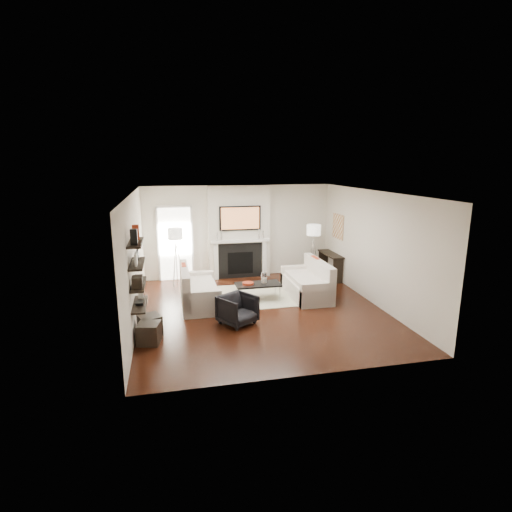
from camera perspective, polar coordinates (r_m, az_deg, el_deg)
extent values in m
plane|color=black|center=(9.34, 0.80, -7.71)|extent=(6.00, 6.00, 0.00)
plane|color=white|center=(8.74, 0.86, 9.05)|extent=(6.00, 6.00, 0.00)
plane|color=silver|center=(11.83, -2.51, 3.54)|extent=(5.50, 0.00, 5.50)
plane|color=silver|center=(6.17, 7.25, -5.66)|extent=(5.50, 0.00, 5.50)
plane|color=silver|center=(8.75, -16.99, -0.49)|extent=(0.00, 6.00, 6.00)
plane|color=silver|center=(9.93, 16.47, 1.13)|extent=(0.00, 6.00, 6.00)
cube|color=silver|center=(11.71, -2.40, 3.44)|extent=(1.80, 0.25, 2.70)
cube|color=black|center=(11.75, -2.25, -0.66)|extent=(1.30, 0.02, 1.04)
cube|color=black|center=(11.76, -2.24, -1.00)|extent=(0.75, 0.02, 0.65)
cube|color=white|center=(11.61, -5.72, -0.73)|extent=(0.12, 0.08, 1.10)
cube|color=white|center=(11.86, 1.20, -0.37)|extent=(0.12, 0.08, 1.10)
cube|color=white|center=(11.57, -2.23, 2.17)|extent=(1.70, 0.18, 0.07)
cube|color=black|center=(11.49, -2.28, 5.42)|extent=(1.20, 0.06, 0.70)
cube|color=#BF723F|center=(11.46, -2.25, 5.40)|extent=(1.10, 0.00, 0.62)
cylinder|color=silver|center=(11.46, -4.96, 2.96)|extent=(0.04, 0.04, 0.30)
cylinder|color=silver|center=(11.45, -5.60, 2.79)|extent=(0.04, 0.04, 0.24)
cylinder|color=silver|center=(11.65, 0.42, 3.18)|extent=(0.04, 0.04, 0.30)
cylinder|color=silver|center=(11.69, 1.04, 3.06)|extent=(0.04, 0.04, 0.24)
cube|color=white|center=(11.69, -11.44, 1.68)|extent=(0.90, 0.02, 2.10)
cube|color=white|center=(11.68, -13.79, 1.54)|extent=(0.06, 0.06, 2.16)
cube|color=white|center=(11.69, -9.09, 1.77)|extent=(0.06, 0.06, 2.16)
cube|color=white|center=(11.51, -11.69, 6.93)|extent=(1.02, 0.06, 0.06)
cube|color=#B7B296|center=(10.28, -0.20, -5.67)|extent=(2.60, 2.00, 0.01)
cube|color=beige|center=(9.71, -8.06, -5.70)|extent=(0.85, 1.80, 0.42)
cube|color=beige|center=(9.60, -10.12, -4.02)|extent=(0.18, 1.80, 0.80)
cube|color=beige|center=(8.92, -7.66, -6.81)|extent=(0.85, 0.18, 0.60)
cube|color=beige|center=(10.45, -8.43, -3.82)|extent=(0.85, 0.18, 0.60)
cube|color=beige|center=(9.63, -7.82, -4.22)|extent=(0.63, 1.44, 0.10)
cube|color=#A83014|center=(9.83, -10.25, -2.38)|extent=(0.10, 0.42, 0.42)
cube|color=black|center=(9.25, -10.09, -3.41)|extent=(0.10, 0.40, 0.40)
cube|color=beige|center=(10.28, 7.16, -4.60)|extent=(0.85, 1.80, 0.42)
cube|color=beige|center=(10.30, 8.97, -2.78)|extent=(0.18, 1.80, 0.80)
cube|color=beige|center=(9.53, 8.80, -5.52)|extent=(0.85, 0.18, 0.60)
cube|color=beige|center=(10.98, 5.76, -2.90)|extent=(0.85, 0.18, 0.60)
cube|color=beige|center=(10.18, 6.93, -3.23)|extent=(0.63, 1.44, 0.10)
cube|color=#A83014|center=(10.52, 8.42, -1.27)|extent=(0.10, 0.42, 0.42)
cube|color=black|center=(9.98, 9.63, -2.17)|extent=(0.10, 0.40, 0.40)
cube|color=black|center=(9.87, 0.29, -4.08)|extent=(1.10, 0.55, 0.04)
cylinder|color=silver|center=(9.64, -2.34, -5.84)|extent=(0.02, 0.02, 0.38)
cylinder|color=silver|center=(9.85, 3.42, -5.42)|extent=(0.02, 0.02, 0.38)
cylinder|color=silver|center=(10.05, -2.78, -5.04)|extent=(0.02, 0.02, 0.38)
cylinder|color=silver|center=(10.26, 2.75, -4.66)|extent=(0.02, 0.02, 0.38)
cylinder|color=white|center=(9.86, 1.14, -3.14)|extent=(0.15, 0.15, 0.26)
cylinder|color=white|center=(9.88, 1.14, -3.50)|extent=(0.09, 0.09, 0.14)
cylinder|color=#BF3A1F|center=(9.81, -1.14, -3.92)|extent=(0.28, 0.28, 0.05)
imported|color=black|center=(8.47, -2.64, -7.47)|extent=(0.90, 0.89, 0.69)
cylinder|color=silver|center=(11.24, -11.27, -1.13)|extent=(0.02, 0.02, 1.20)
cylinder|color=white|center=(11.06, -11.47, 3.14)|extent=(0.40, 0.40, 0.30)
cylinder|color=silver|center=(11.24, -10.71, -1.10)|extent=(0.25, 0.02, 1.23)
cylinder|color=silver|center=(11.33, -11.56, -1.03)|extent=(0.14, 0.22, 1.23)
cylinder|color=silver|center=(11.15, -11.54, -1.26)|extent=(0.14, 0.22, 1.23)
cylinder|color=silver|center=(11.75, 8.11, -0.38)|extent=(0.02, 0.02, 1.20)
cylinder|color=white|center=(11.58, 8.25, 3.71)|extent=(0.40, 0.40, 0.30)
cylinder|color=silver|center=(11.79, 8.61, -0.35)|extent=(0.25, 0.02, 1.23)
cylinder|color=silver|center=(11.82, 7.70, -0.29)|extent=(0.14, 0.22, 1.23)
cylinder|color=silver|center=(11.65, 8.02, -0.50)|extent=(0.14, 0.22, 1.23)
cube|color=black|center=(11.84, 10.62, 0.27)|extent=(0.35, 1.20, 0.04)
cube|color=black|center=(11.44, 11.61, -2.16)|extent=(0.30, 0.04, 0.71)
cube|color=black|center=(12.42, 9.57, -0.86)|extent=(0.30, 0.04, 0.71)
cube|color=tan|center=(11.69, 11.65, 4.16)|extent=(0.03, 0.70, 0.70)
cube|color=black|center=(7.96, -16.26, -6.67)|extent=(0.25, 1.00, 0.03)
cube|color=black|center=(7.84, -16.44, -3.91)|extent=(0.25, 1.00, 0.04)
cube|color=black|center=(7.73, -16.64, -1.08)|extent=(0.25, 1.00, 0.04)
cube|color=black|center=(7.65, -16.83, 1.83)|extent=(0.25, 1.00, 0.04)
cube|color=black|center=(7.36, -17.06, 2.62)|extent=(0.12, 0.10, 0.28)
cube|color=#A83014|center=(7.84, -16.80, 3.27)|extent=(0.12, 0.10, 0.28)
cube|color=white|center=(7.57, -16.77, -0.40)|extent=(0.04, 0.30, 0.22)
cube|color=black|center=(7.99, -16.55, 0.17)|extent=(0.04, 0.22, 0.18)
cube|color=black|center=(7.59, -16.61, -3.56)|extent=(0.18, 0.25, 0.20)
cube|color=black|center=(7.98, -16.40, -3.03)|extent=(0.15, 0.12, 0.12)
cube|color=black|center=(7.92, -16.29, -6.44)|extent=(0.14, 0.20, 0.05)
cube|color=white|center=(8.26, -16.16, -5.16)|extent=(0.10, 0.10, 0.18)
cylinder|color=black|center=(9.56, -16.62, 2.81)|extent=(0.04, 0.34, 0.34)
cylinder|color=white|center=(9.56, -16.47, 2.81)|extent=(0.01, 0.29, 0.29)
cube|color=black|center=(8.28, -14.92, -9.51)|extent=(0.52, 0.52, 0.40)
cube|color=black|center=(7.91, -15.02, -10.61)|extent=(0.48, 0.48, 0.40)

